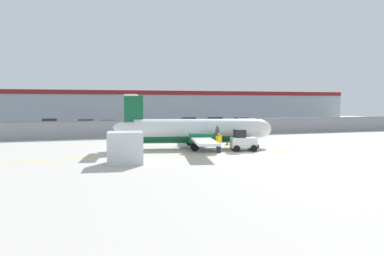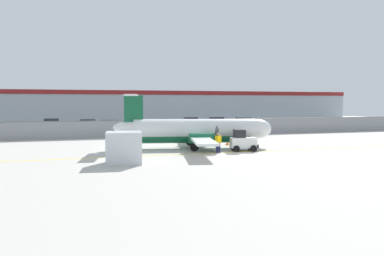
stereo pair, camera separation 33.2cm
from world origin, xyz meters
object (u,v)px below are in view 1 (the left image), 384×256
(parked_car_1, at_px, (87,125))
(parked_car_7, at_px, (242,122))
(parked_car_6, at_px, (216,122))
(baggage_tug, at_px, (243,141))
(parked_car_3, at_px, (132,122))
(cargo_container, at_px, (125,148))
(traffic_cone_far_left, at_px, (197,142))
(ground_crew_worker, at_px, (219,142))
(parked_car_4, at_px, (168,125))
(traffic_cone_near_left, at_px, (227,142))
(parked_car_2, at_px, (109,125))
(traffic_cone_far_right, at_px, (122,146))
(parked_car_5, at_px, (190,122))
(commuter_airplane, at_px, (198,131))
(parked_car_0, at_px, (50,123))
(traffic_cone_near_right, at_px, (251,140))

(parked_car_1, distance_m, parked_car_7, 25.12)
(parked_car_6, relative_size, parked_car_7, 1.00)
(baggage_tug, relative_size, parked_car_3, 0.57)
(cargo_container, relative_size, traffic_cone_far_left, 4.12)
(baggage_tug, xyz_separation_m, ground_crew_worker, (-2.50, -0.61, 0.10))
(parked_car_4, xyz_separation_m, parked_car_6, (10.06, 6.71, 0.00))
(parked_car_3, bearing_deg, parked_car_6, 0.26)
(traffic_cone_near_left, distance_m, parked_car_6, 27.67)
(baggage_tug, height_order, parked_car_7, baggage_tug)
(parked_car_4, bearing_deg, parked_car_2, 167.19)
(parked_car_2, distance_m, parked_car_7, 22.18)
(parked_car_7, bearing_deg, parked_car_2, -177.25)
(baggage_tug, distance_m, traffic_cone_far_right, 10.82)
(baggage_tug, relative_size, parked_car_5, 0.57)
(cargo_container, distance_m, parked_car_1, 32.43)
(commuter_airplane, relative_size, parked_car_2, 3.79)
(cargo_container, relative_size, parked_car_0, 0.62)
(traffic_cone_far_right, xyz_separation_m, parked_car_7, (22.69, 23.32, 0.58))
(parked_car_6, bearing_deg, parked_car_3, 170.98)
(ground_crew_worker, xyz_separation_m, traffic_cone_far_left, (-0.05, 5.58, -0.64))
(cargo_container, xyz_separation_m, traffic_cone_near_right, (14.20, 9.40, -0.79))
(parked_car_1, bearing_deg, baggage_tug, -61.66)
(traffic_cone_near_right, bearing_deg, commuter_airplane, -158.78)
(parked_car_6, bearing_deg, parked_car_2, -166.74)
(traffic_cone_far_right, bearing_deg, cargo_container, -95.27)
(commuter_airplane, xyz_separation_m, traffic_cone_far_left, (0.56, 1.90, -1.29))
(parked_car_4, height_order, parked_car_6, same)
(traffic_cone_near_left, xyz_separation_m, traffic_cone_far_right, (-10.34, -0.26, 0.00))
(parked_car_2, bearing_deg, traffic_cone_far_left, -71.29)
(traffic_cone_near_right, distance_m, parked_car_2, 23.87)
(parked_car_2, bearing_deg, parked_car_0, 139.26)
(traffic_cone_near_right, relative_size, parked_car_2, 0.15)
(traffic_cone_near_right, bearing_deg, parked_car_5, 87.40)
(parked_car_4, xyz_separation_m, parked_car_5, (5.59, 7.40, 0.00))
(parked_car_4, bearing_deg, traffic_cone_far_right, -116.87)
(ground_crew_worker, height_order, parked_car_5, same)
(traffic_cone_far_left, xyz_separation_m, parked_car_1, (-9.73, 23.68, 0.58))
(ground_crew_worker, bearing_deg, commuter_airplane, -136.05)
(commuter_airplane, height_order, baggage_tug, commuter_airplane)
(parked_car_1, xyz_separation_m, parked_car_5, (17.04, 2.97, 0.00))
(ground_crew_worker, distance_m, cargo_container, 8.70)
(baggage_tug, xyz_separation_m, parked_car_1, (-12.28, 28.65, 0.04))
(cargo_container, height_order, parked_car_4, cargo_container)
(parked_car_1, relative_size, parked_car_6, 1.02)
(baggage_tug, distance_m, parked_car_4, 24.24)
(ground_crew_worker, bearing_deg, parked_car_2, -131.06)
(traffic_cone_far_right, bearing_deg, traffic_cone_near_left, 1.46)
(commuter_airplane, height_order, ground_crew_worker, commuter_airplane)
(cargo_container, height_order, parked_car_3, cargo_container)
(parked_car_4, bearing_deg, baggage_tug, -90.39)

